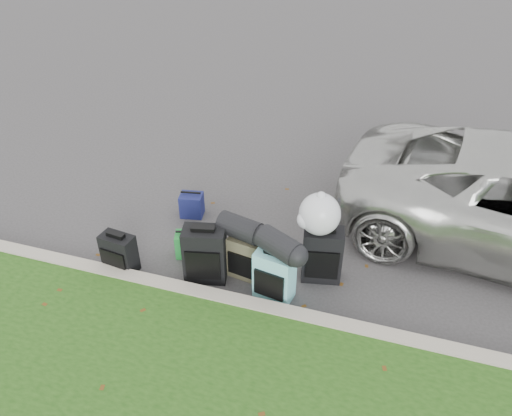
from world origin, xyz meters
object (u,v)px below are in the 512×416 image
(suitcase_large_black_left, at_px, (205,254))
(tote_green, at_px, (187,244))
(tote_navy, at_px, (192,205))
(suitcase_small_black, at_px, (119,253))
(suitcase_teal, at_px, (274,275))
(suitcase_olive, at_px, (246,257))
(suitcase_large_black_right, at_px, (322,255))

(suitcase_large_black_left, distance_m, tote_green, 0.54)
(suitcase_large_black_left, relative_size, tote_navy, 2.12)
(suitcase_small_black, distance_m, suitcase_large_black_left, 1.06)
(suitcase_large_black_left, xyz_separation_m, suitcase_teal, (0.86, -0.06, -0.04))
(suitcase_olive, relative_size, suitcase_teal, 0.89)
(tote_green, bearing_deg, suitcase_small_black, -160.22)
(suitcase_large_black_right, height_order, tote_green, suitcase_large_black_right)
(suitcase_olive, xyz_separation_m, suitcase_teal, (0.42, -0.25, 0.03))
(suitcase_teal, bearing_deg, tote_green, 172.42)
(suitcase_large_black_right, relative_size, tote_green, 2.14)
(suitcase_small_black, xyz_separation_m, suitcase_large_black_right, (2.35, 0.60, 0.09))
(suitcase_large_black_left, height_order, suitcase_large_black_right, suitcase_large_black_left)
(suitcase_small_black, bearing_deg, suitcase_olive, 20.75)
(suitcase_teal, distance_m, suitcase_large_black_right, 0.65)
(suitcase_teal, height_order, tote_navy, suitcase_teal)
(suitcase_teal, relative_size, suitcase_large_black_right, 0.90)
(suitcase_large_black_right, distance_m, tote_navy, 2.13)
(suitcase_large_black_left, distance_m, tote_navy, 1.35)
(suitcase_teal, xyz_separation_m, tote_navy, (-1.54, 1.21, -0.14))
(suitcase_large_black_left, relative_size, suitcase_olive, 1.28)
(tote_green, height_order, tote_navy, tote_navy)
(suitcase_small_black, relative_size, tote_navy, 1.52)
(tote_green, relative_size, tote_navy, 0.96)
(suitcase_large_black_right, distance_m, tote_green, 1.71)
(suitcase_large_black_right, xyz_separation_m, tote_navy, (-1.99, 0.73, -0.18))
(suitcase_teal, bearing_deg, suitcase_large_black_left, -174.57)
(suitcase_small_black, height_order, suitcase_olive, suitcase_olive)
(suitcase_large_black_left, bearing_deg, tote_green, 127.20)
(suitcase_olive, distance_m, suitcase_large_black_right, 0.89)
(tote_green, bearing_deg, tote_navy, 91.80)
(suitcase_olive, height_order, suitcase_teal, suitcase_teal)
(suitcase_small_black, distance_m, suitcase_teal, 1.91)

